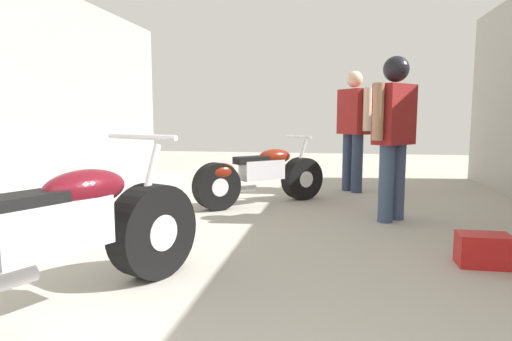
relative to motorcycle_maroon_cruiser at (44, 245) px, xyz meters
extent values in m
plane|color=#A8A399|center=(0.89, 1.77, -0.40)|extent=(18.18, 18.18, 0.00)
cylinder|color=black|center=(0.30, 0.67, -0.09)|extent=(0.43, 0.64, 0.62)
cylinder|color=silver|center=(0.30, 0.67, -0.09)|extent=(0.28, 0.30, 0.23)
cube|color=silver|center=(0.02, 0.04, 0.09)|extent=(0.46, 0.66, 0.27)
ellipsoid|color=#5B0F19|center=(0.11, 0.23, 0.26)|extent=(0.43, 0.56, 0.21)
cube|color=black|center=(-0.05, -0.12, 0.23)|extent=(0.38, 0.51, 0.10)
cylinder|color=silver|center=(0.29, 0.64, 0.20)|extent=(0.14, 0.24, 0.56)
cylinder|color=silver|center=(0.27, 0.60, 0.53)|extent=(0.56, 0.27, 0.03)
cylinder|color=black|center=(1.07, 3.58, -0.13)|extent=(0.52, 0.49, 0.53)
cylinder|color=silver|center=(1.07, 3.58, -0.13)|extent=(0.28, 0.28, 0.20)
cylinder|color=black|center=(0.16, 2.78, -0.13)|extent=(0.52, 0.49, 0.53)
cylinder|color=silver|center=(0.16, 2.78, -0.13)|extent=(0.28, 0.28, 0.20)
cube|color=silver|center=(0.62, 3.18, 0.02)|extent=(0.53, 0.50, 0.23)
ellipsoid|color=maroon|center=(0.75, 3.30, 0.17)|extent=(0.47, 0.45, 0.18)
cube|color=black|center=(0.50, 3.08, 0.15)|extent=(0.42, 0.40, 0.08)
ellipsoid|color=maroon|center=(0.19, 2.80, 0.04)|extent=(0.42, 0.41, 0.20)
cylinder|color=silver|center=(1.04, 3.56, 0.12)|extent=(0.18, 0.17, 0.48)
cylinder|color=silver|center=(1.02, 3.54, 0.41)|extent=(0.37, 0.41, 0.03)
cylinder|color=silver|center=(0.35, 3.10, -0.21)|extent=(0.39, 0.36, 0.08)
cylinder|color=#2D3851|center=(1.66, 4.39, 0.01)|extent=(0.22, 0.22, 0.81)
cylinder|color=#2D3851|center=(1.78, 4.23, 0.01)|extent=(0.22, 0.22, 0.81)
cube|color=maroon|center=(1.72, 4.31, 0.72)|extent=(0.46, 0.50, 0.62)
cylinder|color=beige|center=(1.55, 4.53, 0.75)|extent=(0.15, 0.15, 0.57)
cylinder|color=beige|center=(1.88, 4.08, 0.75)|extent=(0.15, 0.15, 0.57)
sphere|color=beige|center=(1.72, 4.31, 1.17)|extent=(0.22, 0.22, 0.22)
cylinder|color=#384766|center=(2.10, 2.65, -0.01)|extent=(0.21, 0.21, 0.77)
cylinder|color=#384766|center=(1.97, 2.50, -0.01)|extent=(0.21, 0.21, 0.77)
cube|color=maroon|center=(2.04, 2.57, 0.67)|extent=(0.46, 0.47, 0.59)
cylinder|color=#9E7051|center=(2.21, 2.77, 0.70)|extent=(0.15, 0.15, 0.54)
cylinder|color=#9E7051|center=(1.86, 2.37, 0.70)|extent=(0.15, 0.15, 0.54)
sphere|color=black|center=(2.04, 2.57, 1.10)|extent=(0.21, 0.21, 0.21)
sphere|color=black|center=(2.04, 2.57, 1.11)|extent=(0.25, 0.25, 0.25)
cube|color=#B21919|center=(2.51, 1.27, -0.28)|extent=(0.35, 0.22, 0.23)
camera|label=1|loc=(1.45, -1.96, 0.65)|focal=30.78mm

